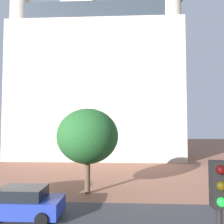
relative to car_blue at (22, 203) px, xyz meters
name	(u,v)px	position (x,y,z in m)	size (l,w,h in m)	color
ground_plane	(116,216)	(4.84, 0.48, -0.74)	(120.00, 120.00, 0.00)	#93604C
landmark_building	(95,82)	(0.99, 21.53, 10.50)	(23.88, 11.00, 33.78)	beige
car_blue	(22,203)	(0.00, 0.00, 0.00)	(4.10, 1.99, 1.56)	#23389E
tree_curb_far	(88,136)	(2.73, 4.14, 3.25)	(4.32, 4.32, 5.95)	brown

